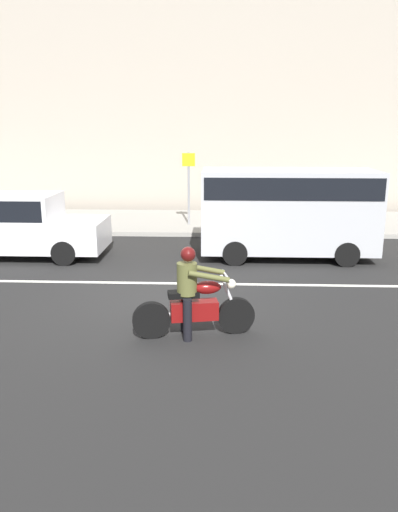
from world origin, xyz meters
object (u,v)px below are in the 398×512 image
parked_sedan_white (16,225)px  motorcycle_with_rider_olive (193,300)px  parked_van_silver (288,207)px  street_sign_post (189,181)px

parked_sedan_white → motorcycle_with_rider_olive: bearing=-44.9°
parked_sedan_white → parked_van_silver: bearing=2.0°
street_sign_post → motorcycle_with_rider_olive: bearing=-85.9°
motorcycle_with_rider_olive → parked_van_silver: 5.85m
parked_sedan_white → street_sign_post: (4.45, 4.13, 0.76)m
motorcycle_with_rider_olive → parked_van_silver: (2.25, 5.35, 0.73)m
parked_sedan_white → street_sign_post: street_sign_post is taller
motorcycle_with_rider_olive → street_sign_post: (-0.66, 9.22, 1.00)m
motorcycle_with_rider_olive → street_sign_post: street_sign_post is taller
parked_sedan_white → parked_van_silver: 7.38m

